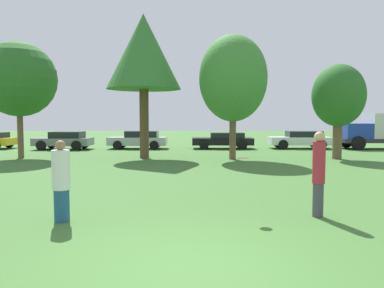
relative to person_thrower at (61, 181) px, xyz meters
name	(u,v)px	position (x,y,z in m)	size (l,w,h in m)	color
ground_plane	(192,268)	(2.77, -2.52, -0.87)	(120.00, 120.00, 0.00)	#3D6B2D
person_thrower	(61,181)	(0.00, 0.00, 0.00)	(0.38, 0.38, 1.75)	navy
person_catcher	(319,172)	(5.65, 0.31, 0.13)	(0.28, 0.28, 1.93)	#3F3F47
frisbee	(243,158)	(3.96, 0.40, 0.45)	(0.25, 0.25, 0.05)	#F21E72
tree_0	(19,80)	(-6.64, 12.87, 3.48)	(4.12, 4.12, 6.43)	brown
tree_1	(144,53)	(0.30, 12.69, 4.93)	(4.10, 4.10, 7.91)	brown
tree_2	(233,79)	(5.14, 12.01, 3.45)	(3.63, 3.63, 6.65)	brown
tree_3	(338,96)	(10.86, 12.09, 2.53)	(2.81, 2.81, 5.13)	brown
parked_car_grey	(64,140)	(-6.05, 18.45, -0.20)	(3.97, 2.09, 1.27)	slate
parked_car_silver	(139,139)	(-0.85, 19.03, -0.20)	(4.23, 1.95, 1.29)	#B2B2B7
parked_car_black	(224,140)	(5.33, 19.01, -0.23)	(4.43, 2.07, 1.17)	black
parked_car_white	(300,139)	(10.98, 19.05, -0.19)	(4.43, 2.02, 1.28)	silver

